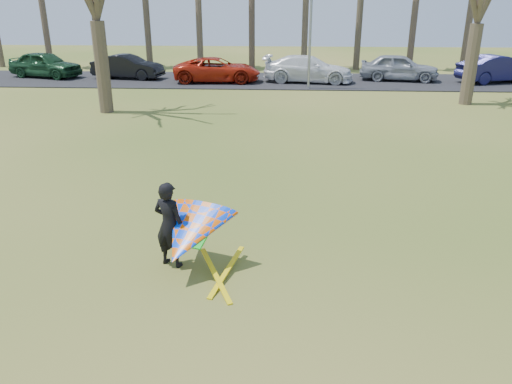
# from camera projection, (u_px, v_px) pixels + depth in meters

# --- Properties ---
(ground) EXTENTS (100.00, 100.00, 0.00)m
(ground) POSITION_uv_depth(u_px,v_px,m) (250.00, 281.00, 9.82)
(ground) COLOR #2B5713
(ground) RESTS_ON ground
(parking_strip) EXTENTS (46.00, 7.00, 0.06)m
(parking_strip) POSITION_uv_depth(u_px,v_px,m) (276.00, 81.00, 33.04)
(parking_strip) COLOR black
(parking_strip) RESTS_ON ground
(streetlight) EXTENTS (2.28, 0.18, 8.00)m
(streetlight) POSITION_uv_depth(u_px,v_px,m) (314.00, 11.00, 28.52)
(streetlight) COLOR gray
(streetlight) RESTS_ON ground
(car_0) EXTENTS (5.40, 3.37, 1.72)m
(car_0) POSITION_uv_depth(u_px,v_px,m) (45.00, 64.00, 33.97)
(car_0) COLOR #194023
(car_0) RESTS_ON parking_strip
(car_1) EXTENTS (4.94, 2.40, 1.56)m
(car_1) POSITION_uv_depth(u_px,v_px,m) (128.00, 67.00, 33.45)
(car_1) COLOR black
(car_1) RESTS_ON parking_strip
(car_2) EXTENTS (5.66, 2.83, 1.54)m
(car_2) POSITION_uv_depth(u_px,v_px,m) (217.00, 70.00, 32.13)
(car_2) COLOR #AF200E
(car_2) RESTS_ON parking_strip
(car_3) EXTENTS (5.96, 3.00, 1.66)m
(car_3) POSITION_uv_depth(u_px,v_px,m) (308.00, 69.00, 32.05)
(car_3) COLOR white
(car_3) RESTS_ON parking_strip
(car_4) EXTENTS (5.27, 2.78, 1.71)m
(car_4) POSITION_uv_depth(u_px,v_px,m) (399.00, 67.00, 32.65)
(car_4) COLOR #9498A0
(car_4) RESTS_ON parking_strip
(car_5) EXTENTS (5.48, 3.34, 1.71)m
(car_5) POSITION_uv_depth(u_px,v_px,m) (498.00, 69.00, 31.95)
(car_5) COLOR #171745
(car_5) RESTS_ON parking_strip
(kite_flyer) EXTENTS (2.13, 2.39, 2.02)m
(kite_flyer) POSITION_uv_depth(u_px,v_px,m) (187.00, 232.00, 9.89)
(kite_flyer) COLOR black
(kite_flyer) RESTS_ON ground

